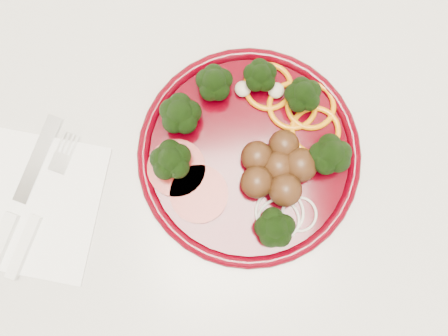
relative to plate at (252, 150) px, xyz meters
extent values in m
cube|color=silver|center=(0.16, 0.00, -0.48)|extent=(2.40, 0.60, 0.87)
cube|color=silver|center=(0.16, 0.00, -0.03)|extent=(2.40, 0.60, 0.03)
cylinder|color=#480009|center=(0.00, 0.00, -0.01)|extent=(0.25, 0.25, 0.01)
torus|color=#480009|center=(0.00, 0.00, -0.01)|extent=(0.25, 0.25, 0.01)
sphere|color=#4C2A13|center=(0.00, -0.01, 0.01)|extent=(0.04, 0.04, 0.04)
sphere|color=#4C2A13|center=(0.05, -0.03, 0.01)|extent=(0.04, 0.04, 0.04)
sphere|color=#4C2A13|center=(0.03, 0.00, 0.01)|extent=(0.04, 0.04, 0.04)
sphere|color=#4C2A13|center=(0.00, -0.04, 0.01)|extent=(0.04, 0.04, 0.04)
sphere|color=#4C2A13|center=(0.02, -0.05, 0.01)|extent=(0.04, 0.04, 0.04)
sphere|color=#4C2A13|center=(0.02, -0.02, 0.01)|extent=(0.04, 0.04, 0.04)
torus|color=orange|center=(0.05, 0.04, 0.00)|extent=(0.06, 0.06, 0.01)
torus|color=orange|center=(0.07, 0.01, 0.00)|extent=(0.06, 0.06, 0.01)
torus|color=orange|center=(0.03, 0.07, 0.00)|extent=(0.06, 0.06, 0.01)
torus|color=orange|center=(0.07, 0.04, 0.00)|extent=(0.06, 0.06, 0.01)
cylinder|color=#720A07|center=(-0.08, 0.00, 0.00)|extent=(0.06, 0.06, 0.01)
cylinder|color=#720A07|center=(-0.06, -0.04, 0.00)|extent=(0.06, 0.06, 0.01)
torus|color=beige|center=(0.01, -0.08, 0.00)|extent=(0.05, 0.05, 0.00)
torus|color=beige|center=(0.04, -0.08, 0.00)|extent=(0.04, 0.04, 0.00)
torus|color=beige|center=(0.02, -0.07, 0.00)|extent=(0.05, 0.05, 0.00)
ellipsoid|color=#C6B793|center=(0.00, 0.07, 0.00)|extent=(0.02, 0.02, 0.01)
ellipsoid|color=#C6B793|center=(-0.06, 0.06, 0.00)|extent=(0.02, 0.02, 0.01)
ellipsoid|color=#C6B793|center=(0.04, 0.06, 0.00)|extent=(0.02, 0.02, 0.01)
cube|color=white|center=(-0.25, -0.01, -0.02)|extent=(0.20, 0.20, 0.00)
cube|color=silver|center=(-0.24, 0.04, -0.01)|extent=(0.07, 0.10, 0.00)
cube|color=white|center=(-0.26, -0.06, -0.01)|extent=(0.05, 0.07, 0.01)
cube|color=silver|center=(-0.21, 0.03, -0.01)|extent=(0.03, 0.03, 0.00)
cube|color=silver|center=(-0.19, 0.04, -0.01)|extent=(0.02, 0.02, 0.00)
cube|color=silver|center=(-0.20, 0.04, -0.01)|extent=(0.02, 0.02, 0.00)
cube|color=silver|center=(-0.20, 0.05, -0.01)|extent=(0.02, 0.02, 0.00)
cube|color=silver|center=(-0.21, 0.05, -0.01)|extent=(0.02, 0.02, 0.00)
camera|label=1|loc=(-0.05, -0.09, 0.54)|focal=40.00mm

